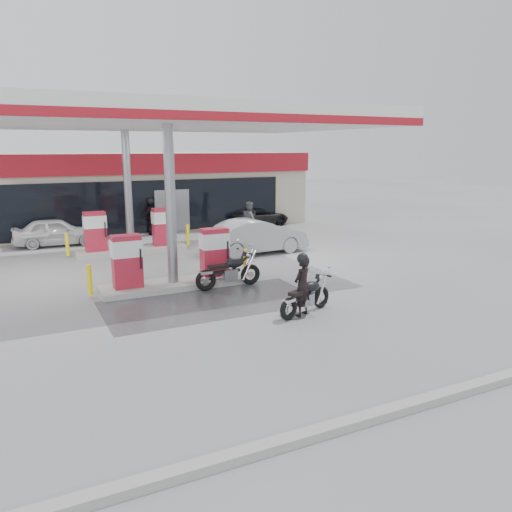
{
  "coord_description": "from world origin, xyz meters",
  "views": [
    {
      "loc": [
        -4.33,
        -12.7,
        4.32
      ],
      "look_at": [
        1.95,
        0.08,
        1.2
      ],
      "focal_mm": 35.0,
      "sensor_mm": 36.0,
      "label": 1
    }
  ],
  "objects": [
    {
      "name": "parked_motorcycle",
      "position": [
        1.58,
        1.21,
        0.5
      ],
      "size": [
        2.21,
        0.85,
        1.14
      ],
      "rotation": [
        0.0,
        0.0,
        0.03
      ],
      "color": "black",
      "rests_on": "ground"
    },
    {
      "name": "attendant",
      "position": [
        6.0,
        9.0,
        0.88
      ],
      "size": [
        0.85,
        0.99,
        1.75
      ],
      "primitive_type": "imported",
      "rotation": [
        0.0,
        0.0,
        1.33
      ],
      "color": "#5C5C61",
      "rests_on": "ground"
    },
    {
      "name": "ground",
      "position": [
        0.0,
        0.0,
        0.0
      ],
      "size": [
        90.0,
        90.0,
        0.0
      ],
      "primitive_type": "plane",
      "color": "gray",
      "rests_on": "ground"
    },
    {
      "name": "kerb",
      "position": [
        0.0,
        -7.0,
        0.07
      ],
      "size": [
        28.0,
        0.25,
        0.15
      ],
      "primitive_type": "cube",
      "color": "gray",
      "rests_on": "ground"
    },
    {
      "name": "parked_car_right",
      "position": [
        7.91,
        12.0,
        0.51
      ],
      "size": [
        3.92,
        2.35,
        1.02
      ],
      "primitive_type": "imported",
      "rotation": [
        0.0,
        0.0,
        1.76
      ],
      "color": "black",
      "rests_on": "ground"
    },
    {
      "name": "wet_patch",
      "position": [
        0.5,
        0.0,
        0.0
      ],
      "size": [
        6.0,
        3.0,
        0.0
      ],
      "primitive_type": "cube",
      "color": "#4C4C4F",
      "rests_on": "ground"
    },
    {
      "name": "biker_main",
      "position": [
        2.23,
        -2.05,
        0.79
      ],
      "size": [
        0.68,
        0.6,
        1.58
      ],
      "primitive_type": "imported",
      "rotation": [
        0.0,
        0.0,
        3.61
      ],
      "color": "black",
      "rests_on": "ground"
    },
    {
      "name": "hatchback_silver",
      "position": [
        4.6,
        5.47,
        0.71
      ],
      "size": [
        4.41,
        1.76,
        1.43
      ],
      "primitive_type": "imported",
      "rotation": [
        0.0,
        0.0,
        1.63
      ],
      "color": "#95989C",
      "rests_on": "ground"
    },
    {
      "name": "store_building",
      "position": [
        0.01,
        15.94,
        2.01
      ],
      "size": [
        22.0,
        8.22,
        4.0
      ],
      "color": "beige",
      "rests_on": "ground"
    },
    {
      "name": "pump_island_far",
      "position": [
        0.0,
        8.0,
        0.71
      ],
      "size": [
        5.14,
        1.3,
        1.78
      ],
      "color": "#9E9E99",
      "rests_on": "ground"
    },
    {
      "name": "biker_walking",
      "position": [
        1.86,
        11.8,
        0.87
      ],
      "size": [
        1.08,
        0.94,
        1.74
      ],
      "primitive_type": "imported",
      "rotation": [
        0.0,
        0.0,
        0.62
      ],
      "color": "black",
      "rests_on": "ground"
    },
    {
      "name": "main_motorcycle",
      "position": [
        2.42,
        -1.98,
        0.45
      ],
      "size": [
        1.92,
        0.95,
        1.02
      ],
      "rotation": [
        0.0,
        0.0,
        0.36
      ],
      "color": "black",
      "rests_on": "ground"
    },
    {
      "name": "drain_cover",
      "position": [
        2.0,
        -2.0,
        0.0
      ],
      "size": [
        0.7,
        0.7,
        0.01
      ],
      "primitive_type": "cylinder",
      "color": "#38383A",
      "rests_on": "ground"
    },
    {
      "name": "sedan_white",
      "position": [
        -2.66,
        10.89,
        0.62
      ],
      "size": [
        3.72,
        1.67,
        1.24
      ],
      "primitive_type": "imported",
      "rotation": [
        0.0,
        0.0,
        1.52
      ],
      "color": "silver",
      "rests_on": "ground"
    },
    {
      "name": "pump_island_near",
      "position": [
        0.0,
        2.0,
        0.71
      ],
      "size": [
        5.14,
        1.3,
        1.78
      ],
      "color": "#9E9E99",
      "rests_on": "ground"
    },
    {
      "name": "canopy",
      "position": [
        0.0,
        5.0,
        5.27
      ],
      "size": [
        16.0,
        10.02,
        5.51
      ],
      "color": "silver",
      "rests_on": "ground"
    }
  ]
}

